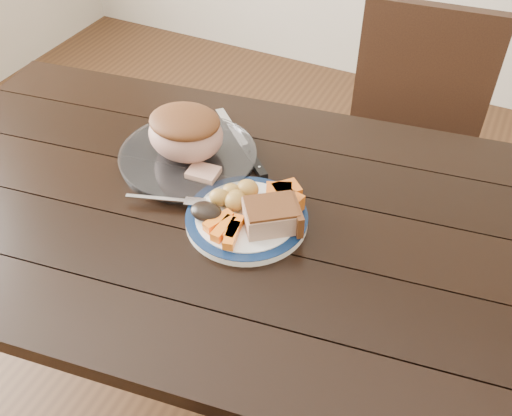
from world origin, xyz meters
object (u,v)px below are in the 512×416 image
at_px(chair_far, 408,143).
at_px(carving_knife, 249,153).
at_px(serving_platter, 188,157).
at_px(dining_table, 229,238).
at_px(dinner_plate, 247,219).
at_px(fork, 171,200).
at_px(roast_joint, 186,134).
at_px(pork_slice, 271,216).

distance_m(chair_far, carving_knife, 0.66).
bearing_deg(chair_far, serving_platter, 50.43).
distance_m(dining_table, chair_far, 0.79).
distance_m(chair_far, dinner_plate, 0.82).
bearing_deg(fork, dining_table, 4.96).
relative_size(serving_platter, roast_joint, 1.78).
bearing_deg(roast_joint, pork_slice, -25.71).
distance_m(dining_table, carving_knife, 0.22).
bearing_deg(serving_platter, dinner_plate, -30.34).
bearing_deg(pork_slice, roast_joint, 154.29).
relative_size(dining_table, chair_far, 1.84).
relative_size(dinner_plate, serving_platter, 0.81).
relative_size(pork_slice, fork, 0.62).
relative_size(fork, roast_joint, 0.96).
bearing_deg(roast_joint, serving_platter, -90.00).
relative_size(pork_slice, roast_joint, 0.60).
xyz_separation_m(dinner_plate, roast_joint, (-0.22, 0.13, 0.07)).
bearing_deg(dinner_plate, serving_platter, 149.66).
bearing_deg(dining_table, pork_slice, -11.24).
relative_size(dining_table, pork_slice, 15.79).
relative_size(dinner_plate, roast_joint, 1.45).
bearing_deg(carving_knife, dinner_plate, -22.25).
bearing_deg(fork, chair_far, 46.83).
xyz_separation_m(chair_far, serving_platter, (-0.42, -0.62, 0.23)).
distance_m(dining_table, serving_platter, 0.23).
bearing_deg(serving_platter, carving_knife, 32.79).
bearing_deg(dining_table, fork, -156.84).
bearing_deg(roast_joint, carving_knife, 32.79).
bearing_deg(chair_far, pork_slice, 74.11).
xyz_separation_m(serving_platter, fork, (0.05, -0.16, 0.01)).
distance_m(dining_table, roast_joint, 0.26).
height_order(dinner_plate, pork_slice, pork_slice).
distance_m(serving_platter, pork_slice, 0.32).
xyz_separation_m(dinner_plate, carving_knife, (-0.10, 0.21, -0.00)).
xyz_separation_m(dinner_plate, pork_slice, (0.06, -0.00, 0.04)).
relative_size(chair_far, pork_slice, 8.59).
xyz_separation_m(dinner_plate, serving_platter, (-0.22, 0.13, 0.00)).
distance_m(fork, carving_knife, 0.25).
relative_size(chair_far, dinner_plate, 3.53).
xyz_separation_m(pork_slice, fork, (-0.23, -0.03, -0.02)).
bearing_deg(carving_knife, chair_far, 103.85).
relative_size(chair_far, fork, 5.34).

